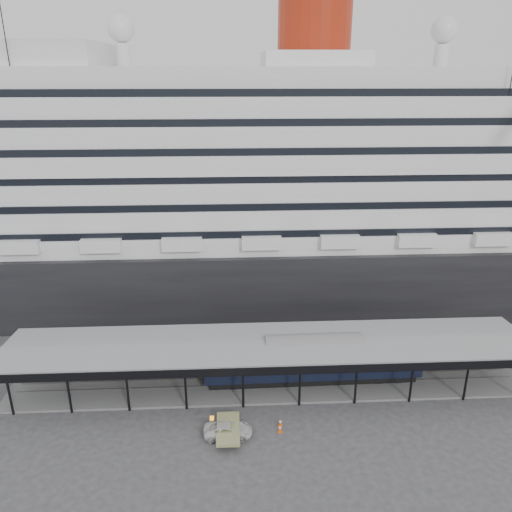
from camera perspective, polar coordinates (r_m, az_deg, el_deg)
The scene contains 8 objects.
ground at distance 52.93m, azimuth 1.84°, elevation -17.33°, with size 200.00×200.00×0.00m, color #343437.
cruise_ship at distance 75.13m, azimuth 0.01°, elevation 9.63°, with size 130.00×30.00×43.90m.
platform_canopy at distance 55.64m, azimuth 1.43°, elevation -12.26°, with size 56.00×9.18×5.30m.
port_truck at distance 49.78m, azimuth -3.20°, elevation -19.25°, with size 2.11×4.57×1.27m, color silver.
pullman_carriage at distance 55.95m, azimuth 6.52°, elevation -11.66°, with size 23.70×3.40×23.23m.
traffic_cone_left at distance 50.34m, azimuth -2.51°, elevation -19.15°, with size 0.43×0.43×0.68m.
traffic_cone_mid at distance 50.31m, azimuth 2.76°, elevation -19.08°, with size 0.51×0.51×0.82m.
traffic_cone_right at distance 50.99m, azimuth 2.80°, elevation -18.48°, with size 0.47×0.47×0.79m.
Camera 1 is at (-3.79, -41.71, 32.36)m, focal length 35.00 mm.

